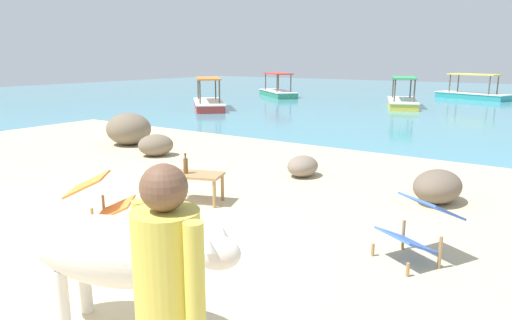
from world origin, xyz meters
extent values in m
cube|color=#CCB78E|center=(0.00, 0.00, 0.02)|extent=(18.00, 14.00, 0.04)
cube|color=teal|center=(0.00, 22.00, 0.00)|extent=(60.00, 36.00, 0.03)
cylinder|color=silver|center=(2.04, -0.47, 0.29)|extent=(0.10, 0.10, 0.50)
cylinder|color=silver|center=(2.13, -0.74, 0.29)|extent=(0.10, 0.10, 0.50)
cylinder|color=silver|center=(1.33, -0.71, 0.29)|extent=(0.10, 0.10, 0.50)
cylinder|color=silver|center=(1.42, -0.98, 0.29)|extent=(0.10, 0.10, 0.50)
ellipsoid|color=silver|center=(1.73, -0.73, 0.69)|extent=(1.45, 0.91, 0.54)
ellipsoid|color=silver|center=(2.53, -0.46, 0.78)|extent=(0.41, 0.32, 0.25)
cone|color=silver|center=(2.49, -0.34, 0.89)|extent=(0.11, 0.11, 0.09)
cone|color=silver|center=(2.57, -0.58, 0.89)|extent=(0.11, 0.11, 0.09)
ellipsoid|color=silver|center=(1.96, -0.65, 0.92)|extent=(0.31, 0.29, 0.18)
cube|color=#A37A4C|center=(0.11, 2.05, 0.46)|extent=(0.86, 0.67, 0.04)
cylinder|color=#A37A4C|center=(0.37, 2.33, 0.24)|extent=(0.05, 0.05, 0.40)
cylinder|color=#A37A4C|center=(0.49, 1.99, 0.24)|extent=(0.05, 0.05, 0.40)
cylinder|color=#A37A4C|center=(-0.27, 2.10, 0.24)|extent=(0.05, 0.05, 0.40)
cylinder|color=#A37A4C|center=(-0.15, 1.76, 0.24)|extent=(0.05, 0.05, 0.40)
cylinder|color=brown|center=(-0.02, 1.97, 0.58)|extent=(0.07, 0.07, 0.22)
cylinder|color=brown|center=(-0.02, 1.97, 0.72)|extent=(0.03, 0.03, 0.06)
cylinder|color=black|center=(-0.02, 1.97, 0.76)|extent=(0.03, 0.03, 0.02)
cylinder|color=#A37A4C|center=(3.37, 1.43, 0.11)|extent=(0.04, 0.04, 0.14)
cylinder|color=#A37A4C|center=(2.92, 1.70, 0.11)|extent=(0.04, 0.04, 0.14)
cylinder|color=#A37A4C|center=(3.58, 1.79, 0.21)|extent=(0.04, 0.04, 0.34)
cylinder|color=#A37A4C|center=(3.13, 2.05, 0.21)|extent=(0.04, 0.04, 0.34)
cube|color=#3D66C6|center=(3.25, 1.74, 0.28)|extent=(0.67, 0.64, 0.21)
cube|color=#3D66C6|center=(3.41, 2.01, 0.61)|extent=(0.68, 0.66, 0.23)
cylinder|color=#A37A4C|center=(-0.06, 1.05, 0.11)|extent=(0.04, 0.04, 0.14)
cylinder|color=#A37A4C|center=(0.27, 0.64, 0.11)|extent=(0.04, 0.04, 0.14)
cylinder|color=#A37A4C|center=(-0.38, 0.79, 0.21)|extent=(0.04, 0.04, 0.34)
cylinder|color=#A37A4C|center=(-0.06, 0.38, 0.21)|extent=(0.04, 0.04, 0.34)
cube|color=orange|center=(-0.06, 0.71, 0.28)|extent=(0.66, 0.68, 0.21)
cube|color=orange|center=(-0.30, 0.52, 0.61)|extent=(0.69, 0.70, 0.23)
cylinder|color=#DBC64C|center=(2.99, -1.38, 1.15)|extent=(0.32, 0.32, 0.58)
cylinder|color=#DBC64C|center=(2.79, -1.34, 1.18)|extent=(0.09, 0.09, 0.52)
cylinder|color=#DBC64C|center=(3.20, -1.42, 1.18)|extent=(0.09, 0.09, 0.52)
sphere|color=brown|center=(2.99, -1.38, 1.55)|extent=(0.22, 0.22, 0.22)
ellipsoid|color=#756651|center=(-2.79, 4.01, 0.28)|extent=(0.95, 0.98, 0.47)
ellipsoid|color=#756651|center=(-4.29, 4.57, 0.43)|extent=(1.23, 1.19, 0.77)
ellipsoid|color=#6B5B4C|center=(3.03, 4.03, 0.28)|extent=(0.77, 0.96, 0.48)
ellipsoid|color=gray|center=(0.68, 4.25, 0.23)|extent=(0.52, 0.65, 0.37)
cube|color=#338E66|center=(-8.88, 18.96, 0.16)|extent=(3.45, 3.18, 0.28)
cube|color=white|center=(-8.88, 18.96, 0.32)|extent=(3.54, 3.27, 0.04)
cylinder|color=brown|center=(-9.95, 19.37, 0.77)|extent=(0.06, 0.06, 0.95)
cylinder|color=brown|center=(-9.45, 19.95, 0.77)|extent=(0.06, 0.06, 0.95)
cylinder|color=brown|center=(-8.31, 17.96, 0.77)|extent=(0.06, 0.06, 0.95)
cylinder|color=brown|center=(-7.81, 18.54, 0.77)|extent=(0.06, 0.06, 0.95)
cube|color=red|center=(-8.88, 18.96, 1.28)|extent=(2.52, 2.35, 0.06)
cube|color=#C63833|center=(-8.04, 12.02, 0.16)|extent=(3.27, 3.38, 0.28)
cube|color=white|center=(-8.04, 12.02, 0.32)|extent=(3.36, 3.47, 0.04)
cylinder|color=brown|center=(-9.06, 12.54, 0.77)|extent=(0.06, 0.06, 0.95)
cylinder|color=brown|center=(-8.50, 13.07, 0.77)|extent=(0.06, 0.06, 0.95)
cylinder|color=brown|center=(-7.58, 10.97, 0.77)|extent=(0.06, 0.06, 0.95)
cylinder|color=brown|center=(-7.02, 11.50, 0.77)|extent=(0.06, 0.06, 0.95)
cube|color=orange|center=(-8.04, 12.02, 1.28)|extent=(2.41, 2.48, 0.06)
cube|color=gold|center=(-1.49, 17.31, 0.16)|extent=(2.26, 3.76, 0.28)
cube|color=white|center=(-1.49, 17.31, 0.32)|extent=(2.33, 3.85, 0.04)
cylinder|color=brown|center=(-0.76, 16.42, 0.77)|extent=(0.06, 0.06, 0.95)
cylinder|color=brown|center=(-1.49, 16.16, 0.77)|extent=(0.06, 0.06, 0.95)
cylinder|color=brown|center=(-1.49, 18.46, 0.77)|extent=(0.06, 0.06, 0.95)
cylinder|color=brown|center=(-2.22, 18.19, 0.77)|extent=(0.06, 0.06, 0.95)
cube|color=#339356|center=(-1.49, 17.31, 1.28)|extent=(1.73, 2.69, 0.06)
cube|color=teal|center=(0.33, 23.25, 0.16)|extent=(3.75, 2.34, 0.28)
cube|color=white|center=(0.33, 23.25, 0.32)|extent=(3.84, 2.42, 0.04)
cylinder|color=brown|center=(1.48, 23.21, 0.77)|extent=(0.06, 0.06, 0.95)
cylinder|color=brown|center=(1.20, 22.49, 0.77)|extent=(0.06, 0.06, 0.95)
cylinder|color=brown|center=(-0.53, 24.00, 0.77)|extent=(0.06, 0.06, 0.95)
cylinder|color=brown|center=(-0.81, 23.29, 0.77)|extent=(0.06, 0.06, 0.95)
cube|color=#EFD14C|center=(0.33, 23.25, 1.28)|extent=(2.69, 1.79, 0.06)
camera|label=1|loc=(4.44, -2.77, 2.12)|focal=32.00mm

